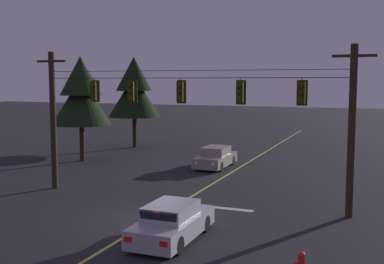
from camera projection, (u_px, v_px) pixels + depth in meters
ground_plane at (151, 221)px, 20.13m from camera, size 180.00×180.00×0.00m
lane_centre_stripe at (223, 178)px, 29.06m from camera, size 0.14×60.00×0.01m
stop_bar_paint at (217, 207)px, 22.26m from camera, size 3.40×0.36×0.01m
signal_span_assembly at (184, 123)px, 23.11m from camera, size 17.09×0.32×7.36m
traffic_light_leftmost at (94, 91)px, 24.77m from camera, size 0.48×0.41×1.22m
traffic_light_left_inner at (131, 91)px, 23.97m from camera, size 0.48×0.41×1.22m
traffic_light_centre at (180, 92)px, 23.00m from camera, size 0.48×0.41×1.22m
traffic_light_right_inner at (240, 92)px, 21.92m from camera, size 0.48×0.41×1.22m
traffic_light_rightmost at (302, 93)px, 20.91m from camera, size 0.48×0.41×1.22m
car_waiting_near_lane at (172, 223)px, 17.69m from camera, size 1.80×4.33×1.39m
car_oncoming_lead at (215, 158)px, 32.61m from camera, size 1.80×4.42×1.39m
tree_verge_near at (81, 94)px, 34.70m from camera, size 4.28×4.28×7.58m
tree_verge_far at (134, 90)px, 41.90m from camera, size 4.52×4.52×7.89m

